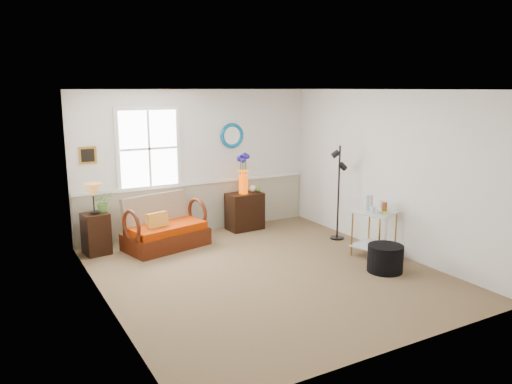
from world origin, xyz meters
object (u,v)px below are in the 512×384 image
loveseat (166,222)px  cabinet (245,211)px  lamp_stand (96,234)px  floor_lamp (338,193)px  side_table (374,233)px  ottoman (385,258)px

loveseat → cabinet: 1.70m
lamp_stand → floor_lamp: size_ratio=0.40×
lamp_stand → cabinet: (2.75, 0.10, 0.01)m
side_table → floor_lamp: size_ratio=0.44×
lamp_stand → side_table: (3.82, -2.25, 0.03)m
loveseat → ottoman: (2.40, -2.63, -0.24)m
ottoman → floor_lamp: bearing=76.1°
cabinet → floor_lamp: (1.13, -1.35, 0.48)m
cabinet → side_table: (1.06, -2.35, 0.02)m
ottoman → lamp_stand: bearing=140.6°
side_table → floor_lamp: bearing=86.0°
lamp_stand → ottoman: (3.49, -2.86, -0.14)m
loveseat → cabinet: (1.67, 0.33, -0.09)m
lamp_stand → side_table: 4.43m
loveseat → lamp_stand: bearing=154.6°
cabinet → lamp_stand: bearing=179.9°
cabinet → loveseat: bearing=-170.9°
side_table → ottoman: size_ratio=1.43×
cabinet → ottoman: bearing=-78.3°
cabinet → side_table: size_ratio=0.95×
lamp_stand → side_table: bearing=-30.5°
loveseat → ottoman: loveseat is taller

